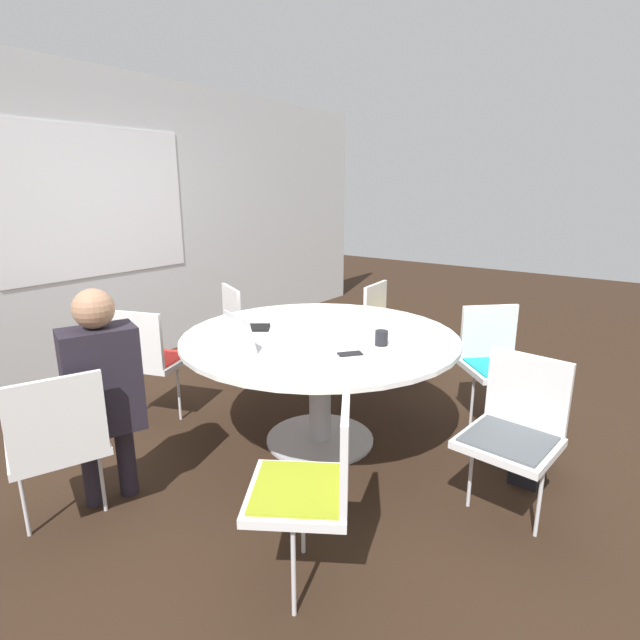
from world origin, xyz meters
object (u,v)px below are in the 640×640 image
Objects in this scene: chair_0 at (57,438)px; laptop at (249,340)px; chair_4 at (388,324)px; chair_5 at (246,325)px; coffee_cup at (381,338)px; person_0 at (102,384)px; spiral_notebook at (254,328)px; chair_3 at (495,357)px; chair_6 at (149,354)px; chair_1 at (314,478)px; cell_phone at (350,354)px; handbag at (531,453)px; chair_2 at (515,426)px.

chair_0 is 2.21× the size of laptop.
chair_4 and chair_5 have the same top height.
coffee_cup is at bearing 21.51° from chair_4.
chair_5 is 0.71× the size of person_0.
chair_4 reaches higher than spiral_notebook.
laptop reaches higher than chair_4.
chair_3 is at bearing -11.21° from person_0.
chair_0 and chair_6 have the same top height.
spiral_notebook is at bearing -15.85° from chair_5.
chair_1 and chair_6 have the same top height.
person_0 is 1.09m from spiral_notebook.
chair_1 is 0.94m from cell_phone.
chair_3 reaches higher than cell_phone.
chair_1 is 5.66× the size of cell_phone.
handbag is at bearing -55.42° from cell_phone.
chair_5 is 1.00× the size of chair_6.
chair_5 is at bearing -24.33° from laptop.
laptop is 2.56× the size of cell_phone.
chair_5 is 1.89m from person_0.
chair_2 is at bearing 13.29° from chair_5.
chair_3 is at bearing 38.50° from chair_5.
chair_0 is 1.00× the size of chair_1.
chair_4 is at bearing 13.51° from person_0.
chair_6 is 2.64m from handbag.
chair_1 is at bearing -12.76° from chair_5.
chair_6 is 2.21× the size of laptop.
cell_phone is at bearing -9.38° from chair_6.
handbag is at bearing -52.48° from chair_1.
laptop is (0.77, -0.30, 0.10)m from person_0.
chair_3 is 9.49× the size of coffee_cup.
chair_1 reaches higher than cell_phone.
chair_2 is 2.51m from chair_5.
chair_6 is at bearing 110.10° from handbag.
spiral_notebook is (-1.42, 0.26, 0.25)m from chair_4.
chair_0 reaches higher than handbag.
coffee_cup is (-0.89, 0.43, 0.28)m from chair_3.
laptop is 1.83m from handbag.
spiral_notebook is at bearing 102.86° from coffee_cup.
chair_5 is (0.57, 2.44, 0.00)m from chair_2.
laptop is at bearing -139.91° from spiral_notebook.
chair_3 is 2.40× the size of handbag.
chair_0 is 1.37m from spiral_notebook.
chair_6 is 2.40× the size of handbag.
handbag is at bearing -66.59° from coffee_cup.
laptop reaches higher than chair_3.
chair_2 is (0.98, -0.54, 0.00)m from chair_1.
chair_4 is at bearing 59.72° from handbag.
chair_1 and chair_3 have the same top height.
handbag is (-0.09, -2.45, -0.38)m from chair_5.
laptop is 1.52× the size of spiral_notebook.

